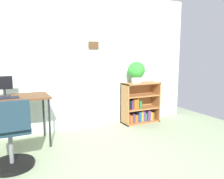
{
  "coord_description": "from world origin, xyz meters",
  "views": [
    {
      "loc": [
        -0.94,
        -1.82,
        1.35
      ],
      "look_at": [
        0.5,
        1.13,
        0.84
      ],
      "focal_mm": 37.07,
      "sensor_mm": 36.0,
      "label": 1
    }
  ],
  "objects": [
    {
      "name": "monitor",
      "position": [
        -0.89,
        1.8,
        0.89
      ],
      "size": [
        0.23,
        0.15,
        0.29
      ],
      "color": "#262628",
      "rests_on": "desk"
    },
    {
      "name": "keyboard",
      "position": [
        -0.89,
        1.6,
        0.75
      ],
      "size": [
        0.35,
        0.13,
        0.02
      ],
      "primitive_type": "cube",
      "color": "black",
      "rests_on": "desk"
    },
    {
      "name": "potted_plant_on_shelf",
      "position": [
        1.39,
        1.9,
        1.02
      ],
      "size": [
        0.32,
        0.32,
        0.41
      ],
      "color": "#B7B2A8",
      "rests_on": "bookshelf_low"
    },
    {
      "name": "desk",
      "position": [
        -0.89,
        1.71,
        0.68
      ],
      "size": [
        1.18,
        0.57,
        0.74
      ],
      "color": "brown",
      "rests_on": "ground_plane"
    },
    {
      "name": "bookshelf_low",
      "position": [
        1.49,
        1.95,
        0.35
      ],
      "size": [
        0.74,
        0.3,
        0.79
      ],
      "color": "#A1693A",
      "rests_on": "ground_plane"
    },
    {
      "name": "office_chair",
      "position": [
        -0.88,
        1.0,
        0.37
      ],
      "size": [
        0.52,
        0.55,
        0.85
      ],
      "color": "black",
      "rests_on": "ground_plane"
    },
    {
      "name": "wall_back",
      "position": [
        0.0,
        2.15,
        1.21
      ],
      "size": [
        5.2,
        0.12,
        2.42
      ],
      "color": "silver",
      "rests_on": "ground_plane"
    }
  ]
}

